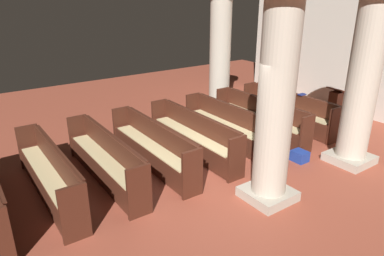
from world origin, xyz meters
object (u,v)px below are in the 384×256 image
pew_row_6 (49,172)px  hymn_book (302,94)px  pillar_far_side (220,48)px  pew_row_4 (152,145)px  pew_row_5 (105,157)px  pillar_aisle_rear (276,96)px  pew_row_3 (193,134)px  pew_row_0 (287,109)px  pew_row_1 (260,116)px  pillar_aisle_side (364,76)px  pew_row_2 (229,124)px  kneeler_box_blue (300,156)px  lectern (334,109)px

pew_row_6 → hymn_book: 6.64m
pillar_far_side → pew_row_4: bearing=-58.2°
pew_row_6 → pew_row_5: bearing=90.0°
pillar_aisle_rear → pew_row_3: bearing=-179.7°
pew_row_0 → pew_row_1: 1.07m
pillar_aisle_side → pew_row_2: bearing=-146.8°
pew_row_3 → pew_row_6: (0.00, -3.22, 0.00)m
pew_row_0 → pillar_aisle_side: bearing=-14.5°
pew_row_2 → pillar_far_side: size_ratio=0.81×
pew_row_5 → pillar_far_side: size_ratio=0.81×
pew_row_1 → pew_row_6: (0.00, -5.36, 0.00)m
pew_row_6 → hymn_book: (0.28, 6.62, 0.45)m
pew_row_3 → kneeler_box_blue: bearing=45.8°
pew_row_0 → kneeler_box_blue: 2.28m
pillar_far_side → kneeler_box_blue: (3.98, -0.90, -1.84)m
pew_row_0 → lectern: (0.66, 1.20, -0.05)m
pew_row_0 → pew_row_5: (0.00, -5.36, 0.00)m
hymn_book → pew_row_2: bearing=-96.9°
pew_row_3 → pillar_aisle_rear: size_ratio=0.81×
pew_row_1 → pew_row_4: 3.22m
pew_row_1 → pillar_far_side: (-2.30, 0.48, 1.46)m
pew_row_4 → pillar_aisle_rear: 2.97m
pew_row_5 → pillar_aisle_side: 5.50m
pew_row_5 → kneeler_box_blue: pew_row_5 is taller
pew_row_6 → lectern: size_ratio=2.84×
pew_row_3 → pillar_aisle_rear: bearing=0.3°
pew_row_5 → hymn_book: (0.28, 5.55, 0.45)m
lectern → pew_row_1: bearing=-106.3°
pew_row_6 → pillar_far_side: pillar_far_side is taller
pew_row_5 → pillar_aisle_rear: 3.50m
pillar_far_side → pew_row_6: bearing=-68.5°
pew_row_0 → pew_row_2: same height
pew_row_2 → kneeler_box_blue: pew_row_2 is taller
lectern → pillar_aisle_side: bearing=-47.0°
pew_row_1 → kneeler_box_blue: (1.68, -0.42, -0.38)m
pew_row_0 → pillar_aisle_rear: 4.23m
kneeler_box_blue → pew_row_6: bearing=-108.8°
pew_row_2 → pew_row_5: bearing=-90.0°
pew_row_5 → hymn_book: bearing=87.1°
pew_row_4 → lectern: (0.66, 5.49, -0.05)m
pew_row_0 → pillar_aisle_rear: bearing=-53.8°
pew_row_5 → pillar_far_side: 5.49m
pew_row_3 → pillar_aisle_rear: pillar_aisle_rear is taller
pillar_aisle_side → pew_row_3: bearing=-132.0°
pew_row_2 → pillar_far_side: pillar_far_side is taller
lectern → pew_row_2: bearing=-101.2°
kneeler_box_blue → pew_row_4: bearing=-121.0°
pew_row_2 → hymn_book: bearing=83.1°
hymn_book → pew_row_1: bearing=-102.6°
pew_row_5 → hymn_book: size_ratio=14.74×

